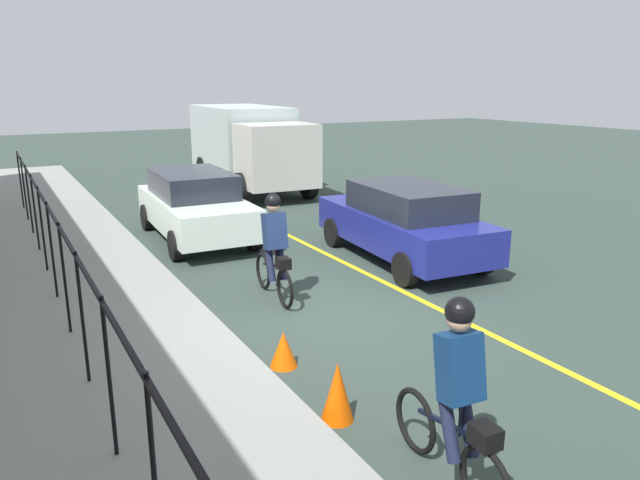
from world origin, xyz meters
The scene contains 11 objects.
ground_plane centered at (0.00, 0.00, 0.00)m, with size 80.00×80.00×0.00m, color #2F3D36.
lane_line_centre centered at (0.00, -1.60, 0.00)m, with size 36.00×0.12×0.01m, color yellow.
sidewalk centered at (0.00, 3.40, 0.07)m, with size 40.00×3.20×0.15m, color gray.
iron_fence centered at (1.00, 3.80, 1.31)m, with size 19.74×0.04×1.60m.
cyclist_lead centered at (1.14, 0.53, 0.91)m, with size 1.71×0.38×1.83m.
cyclist_follow centered at (-4.05, 1.19, 0.91)m, with size 1.71×0.38×1.83m.
patrol_sedan centered at (1.97, -2.78, 0.82)m, with size 4.54×2.23×1.58m.
parked_sedan_rear centered at (5.74, 0.43, 0.82)m, with size 4.47×2.07×1.58m.
box_truck_background centered at (11.52, -3.34, 1.55)m, with size 6.84×2.87×2.78m.
traffic_cone_near centered at (-1.16, 1.49, 0.24)m, with size 0.36×0.36×0.48m, color #FA5606.
traffic_cone_far centered at (-2.59, 1.53, 0.34)m, with size 0.36×0.36×0.68m, color #EB5004.
Camera 1 is at (-7.55, 4.53, 3.57)m, focal length 33.37 mm.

